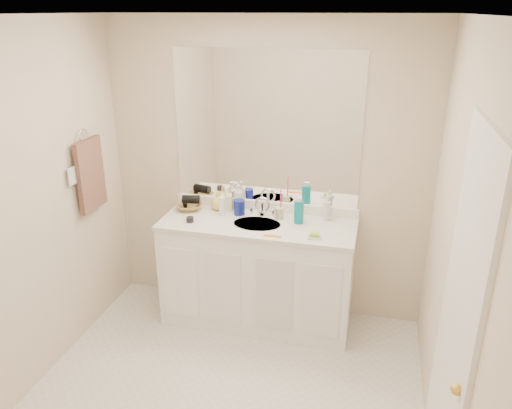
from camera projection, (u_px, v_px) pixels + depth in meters
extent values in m
cube|color=silver|center=(220.00, 406.00, 3.27)|extent=(2.60, 2.60, 0.00)
cube|color=white|center=(206.00, 15.00, 2.39)|extent=(2.60, 2.60, 0.02)
cube|color=beige|center=(266.00, 173.00, 4.00)|extent=(2.60, 0.02, 2.40)
cube|color=beige|center=(89.00, 405.00, 1.65)|extent=(2.60, 0.02, 2.40)
cube|color=beige|center=(17.00, 219.00, 3.12)|extent=(0.02, 2.60, 2.40)
cube|color=beige|center=(457.00, 268.00, 2.53)|extent=(0.02, 2.60, 2.40)
cube|color=white|center=(258.00, 274.00, 4.04)|extent=(1.50, 0.55, 0.85)
cube|color=silver|center=(258.00, 224.00, 3.88)|extent=(1.52, 0.57, 0.03)
cube|color=white|center=(265.00, 206.00, 4.09)|extent=(1.52, 0.03, 0.08)
cylinder|color=#C0B3A8|center=(257.00, 225.00, 3.86)|extent=(0.37, 0.37, 0.02)
cylinder|color=silver|center=(262.00, 209.00, 3.99)|extent=(0.02, 0.02, 0.11)
cube|color=white|center=(266.00, 129.00, 3.86)|extent=(1.48, 0.01, 1.20)
cylinder|color=navy|center=(239.00, 207.00, 4.00)|extent=(0.10, 0.10, 0.12)
cylinder|color=#CAC18E|center=(279.00, 213.00, 3.93)|extent=(0.07, 0.07, 0.09)
cylinder|color=#FF4371|center=(281.00, 201.00, 3.89)|extent=(0.02, 0.04, 0.20)
cylinder|color=#0B7C89|center=(299.00, 212.00, 3.84)|extent=(0.10, 0.10, 0.18)
cylinder|color=silver|center=(327.00, 211.00, 3.90)|extent=(0.07, 0.07, 0.15)
cube|color=silver|center=(315.00, 237.00, 3.61)|extent=(0.12, 0.10, 0.01)
cube|color=#8EBD2E|center=(315.00, 235.00, 3.61)|extent=(0.07, 0.06, 0.03)
cube|color=orange|center=(273.00, 236.00, 3.63)|extent=(0.13, 0.03, 0.01)
cylinder|color=black|center=(190.00, 220.00, 3.87)|extent=(0.06, 0.06, 0.04)
cylinder|color=white|center=(222.00, 206.00, 3.98)|extent=(0.06, 0.06, 0.15)
imported|color=silver|center=(239.00, 197.00, 4.08)|extent=(0.09, 0.09, 0.22)
imported|color=#EEE5C2|center=(226.00, 198.00, 4.08)|extent=(0.11, 0.11, 0.20)
imported|color=#E9C85A|center=(218.00, 200.00, 4.10)|extent=(0.14, 0.14, 0.16)
imported|color=olive|center=(189.00, 206.00, 4.12)|extent=(0.27, 0.27, 0.05)
cylinder|color=black|center=(191.00, 199.00, 4.09)|extent=(0.15, 0.10, 0.07)
torus|color=silver|center=(83.00, 136.00, 3.69)|extent=(0.01, 0.11, 0.11)
cube|color=#4A3028|center=(91.00, 175.00, 3.79)|extent=(0.04, 0.32, 0.55)
cube|color=silver|center=(72.00, 176.00, 3.60)|extent=(0.01, 0.08, 0.13)
cube|color=white|center=(456.00, 335.00, 2.34)|extent=(0.02, 0.82, 2.00)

